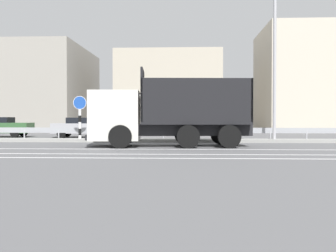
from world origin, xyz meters
name	(u,v)px	position (x,y,z in m)	size (l,w,h in m)	color
ground_plane	(159,145)	(0.00, 0.00, 0.00)	(320.00, 320.00, 0.00)	#565659
lane_strip_0	(169,149)	(0.65, -2.91, 0.00)	(63.46, 0.16, 0.01)	silver
lane_strip_1	(167,154)	(0.65, -5.25, 0.00)	(63.46, 0.16, 0.01)	silver
lane_strip_2	(164,158)	(0.65, -6.70, 0.00)	(63.46, 0.16, 0.01)	silver
median_island	(162,140)	(0.00, 2.22, 0.09)	(34.90, 1.10, 0.18)	gray
median_guardrail	(163,131)	(0.00, 3.43, 0.57)	(63.46, 0.09, 0.78)	#9EA0A5
dump_truck	(149,118)	(-0.39, -1.19, 1.34)	(7.74, 3.08, 3.64)	silver
median_road_sign	(80,118)	(-4.66, 2.22, 1.38)	(0.76, 0.16, 2.60)	white
street_lamp_1	(275,44)	(6.24, 1.99, 5.42)	(0.71, 2.24, 9.85)	#ADADB2
parked_car_2	(0,127)	(-11.84, 7.48, 0.73)	(4.40, 2.06, 1.41)	#335B33
parked_car_3	(82,127)	(-5.91, 7.22, 0.72)	(4.04, 2.15, 1.38)	#A3A3A8
background_building_0	(32,90)	(-16.04, 23.68, 4.53)	(12.35, 13.91, 9.05)	gray
background_building_1	(170,93)	(-0.47, 23.88, 4.13)	(10.81, 10.51, 8.26)	#B7AD99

